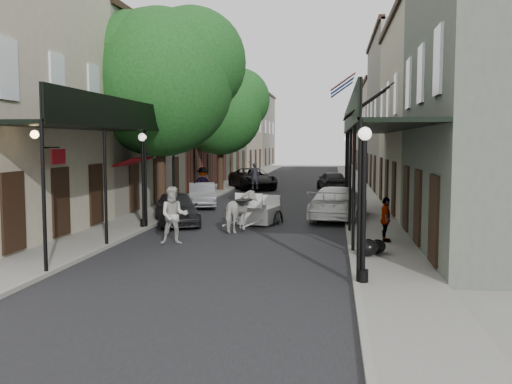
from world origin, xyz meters
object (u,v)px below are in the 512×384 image
(lamppost_right_far, at_px, (346,167))
(car_left_near, at_px, (177,208))
(car_right_far, at_px, (332,181))
(carriage, at_px, (262,199))
(pedestrian_sidewalk_left, at_px, (203,183))
(tree_far, at_px, (226,109))
(lamppost_right_near, at_px, (364,202))
(horse, at_px, (241,211))
(lamppost_left, at_px, (143,178))
(pedestrian_sidewalk_right, at_px, (386,220))
(tree_near, at_px, (169,77))
(pedestrian_walking, at_px, (174,215))
(car_right_near, at_px, (338,203))
(car_left_mid, at_px, (202,195))
(car_left_far, at_px, (252,179))

(lamppost_right_far, xyz_separation_m, car_left_near, (-7.26, -10.54, -1.35))
(lamppost_right_far, relative_size, car_right_far, 0.88)
(carriage, distance_m, pedestrian_sidewalk_left, 9.51)
(pedestrian_sidewalk_left, bearing_deg, car_right_far, -130.95)
(tree_far, relative_size, lamppost_right_near, 2.32)
(horse, bearing_deg, lamppost_left, 11.93)
(pedestrian_sidewalk_left, bearing_deg, car_left_near, 95.94)
(tree_far, xyz_separation_m, carriage, (4.58, -15.76, -4.81))
(carriage, xyz_separation_m, pedestrian_sidewalk_right, (4.80, -4.70, -0.16))
(lamppost_right_far, height_order, horse, lamppost_right_far)
(tree_near, height_order, pedestrian_walking, tree_near)
(car_left_near, xyz_separation_m, car_right_far, (6.42, 18.04, 0.02))
(carriage, xyz_separation_m, car_right_near, (3.26, 1.53, -0.28))
(car_left_mid, bearing_deg, carriage, -69.56)
(car_left_mid, relative_size, car_right_far, 0.93)
(lamppost_right_far, height_order, carriage, lamppost_right_far)
(pedestrian_sidewalk_right, bearing_deg, car_left_near, 66.11)
(car_left_mid, bearing_deg, tree_far, 78.85)
(pedestrian_sidewalk_left, bearing_deg, car_left_far, -100.18)
(tree_near, height_order, lamppost_right_far, tree_near)
(carriage, xyz_separation_m, car_left_near, (-3.50, -0.96, -0.34))
(pedestrian_sidewalk_right, bearing_deg, lamppost_right_near, 170.11)
(tree_near, bearing_deg, pedestrian_sidewalk_left, 90.02)
(tree_near, distance_m, tree_far, 14.02)
(car_left_mid, bearing_deg, pedestrian_walking, -96.50)
(car_right_near, bearing_deg, lamppost_right_near, 101.93)
(car_left_mid, bearing_deg, lamppost_left, -108.35)
(pedestrian_sidewalk_right, height_order, car_right_near, pedestrian_sidewalk_right)
(carriage, xyz_separation_m, pedestrian_sidewalk_left, (-4.54, 8.36, 0.04))
(carriage, height_order, car_left_mid, carriage)
(lamppost_right_far, distance_m, pedestrian_walking, 16.23)
(tree_far, relative_size, pedestrian_sidewalk_right, 5.70)
(car_left_far, bearing_deg, carriage, -104.47)
(car_right_far, bearing_deg, horse, 69.43)
(tree_far, distance_m, horse, 19.30)
(horse, height_order, pedestrian_walking, pedestrian_walking)
(car_left_near, relative_size, car_right_far, 0.97)
(car_right_near, bearing_deg, pedestrian_sidewalk_right, 113.39)
(pedestrian_walking, relative_size, pedestrian_sidewalk_right, 1.30)
(lamppost_left, xyz_separation_m, pedestrian_sidewalk_right, (9.24, -2.28, -1.17))
(lamppost_right_near, height_order, lamppost_left, same)
(lamppost_right_near, distance_m, lamppost_left, 11.46)
(pedestrian_walking, bearing_deg, tree_far, 80.38)
(pedestrian_sidewalk_right, height_order, car_left_near, pedestrian_sidewalk_right)
(pedestrian_walking, distance_m, pedestrian_sidewalk_right, 7.17)
(carriage, xyz_separation_m, car_left_far, (-2.94, 17.68, -0.25))
(lamppost_right_far, bearing_deg, tree_near, -136.69)
(lamppost_right_far, bearing_deg, car_right_near, -93.55)
(carriage, bearing_deg, lamppost_right_near, -58.20)
(car_left_near, bearing_deg, car_left_mid, 71.93)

